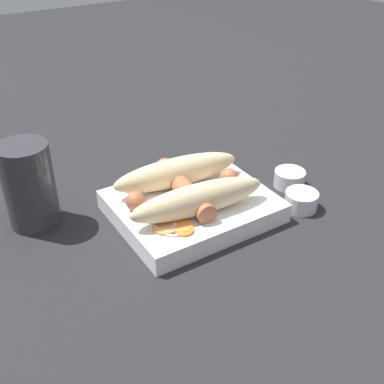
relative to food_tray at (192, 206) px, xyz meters
name	(u,v)px	position (x,y,z in m)	size (l,w,h in m)	color
ground_plane	(192,214)	(0.00, 0.00, -0.01)	(3.00, 3.00, 0.00)	#232326
food_tray	(192,206)	(0.00, 0.00, 0.00)	(0.22, 0.18, 0.03)	white
bread_roll	(186,185)	(0.01, 0.00, 0.04)	(0.21, 0.14, 0.04)	beige
sausage	(184,189)	(0.01, -0.01, 0.03)	(0.17, 0.15, 0.03)	#B26642
pickled_veggies	(172,227)	(0.06, 0.05, 0.02)	(0.06, 0.06, 0.00)	orange
condiment_cup_near	(301,201)	(-0.15, 0.07, 0.00)	(0.05, 0.05, 0.03)	silver
condiment_cup_far	(289,179)	(-0.18, 0.02, 0.00)	(0.05, 0.05, 0.03)	silver
drink_glass	(29,185)	(0.20, -0.10, 0.05)	(0.07, 0.07, 0.12)	#333338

